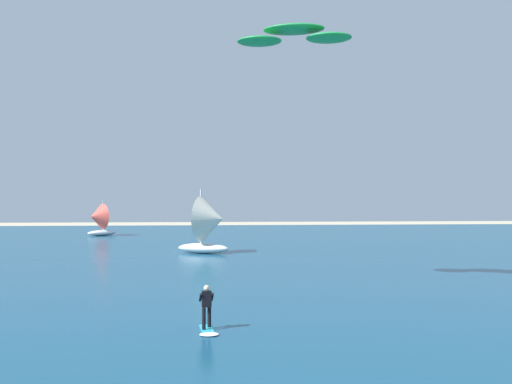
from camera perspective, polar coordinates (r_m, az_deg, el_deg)
name	(u,v)px	position (r m, az deg, el deg)	size (l,w,h in m)	color
ocean	(239,249)	(57.23, -1.62, -5.42)	(160.00, 90.00, 0.10)	navy
kitesurfer	(207,315)	(22.91, -4.65, -11.49)	(0.78, 2.00, 1.67)	#26B2CC
kite	(294,35)	(34.11, 3.59, 14.57)	(6.63, 3.62, 0.96)	#198C3F
sailboat_far_left	(98,219)	(77.34, -14.75, -2.52)	(4.03, 3.81, 4.48)	white
sailboat_trailing	(210,224)	(52.26, -4.35, -3.04)	(4.96, 4.44, 5.59)	silver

